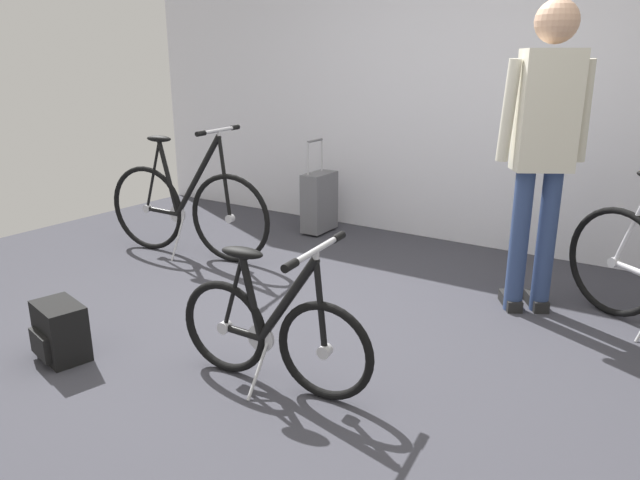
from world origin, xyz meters
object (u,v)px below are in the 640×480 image
object	(u,v)px
visitor_near_wall	(544,140)
rolling_suitcase	(319,202)
backpack_on_floor	(60,331)
display_bike_left	(187,208)
folding_bike_foreground	(272,329)

from	to	relation	value
visitor_near_wall	rolling_suitcase	world-z (taller)	visitor_near_wall
backpack_on_floor	rolling_suitcase	bearing A→B (deg)	93.90
visitor_near_wall	rolling_suitcase	size ratio (longest dim) A/B	2.17
display_bike_left	rolling_suitcase	bearing A→B (deg)	65.98
folding_bike_foreground	display_bike_left	distance (m)	2.11
rolling_suitcase	backpack_on_floor	world-z (taller)	rolling_suitcase
display_bike_left	rolling_suitcase	size ratio (longest dim) A/B	1.76
folding_bike_foreground	backpack_on_floor	distance (m)	1.15
folding_bike_foreground	visitor_near_wall	size ratio (longest dim) A/B	0.57
display_bike_left	backpack_on_floor	xyz separation A→B (m)	(0.68, -1.57, -0.24)
folding_bike_foreground	backpack_on_floor	xyz separation A→B (m)	(-1.07, -0.40, -0.14)
display_bike_left	rolling_suitcase	world-z (taller)	display_bike_left
visitor_near_wall	backpack_on_floor	size ratio (longest dim) A/B	5.38
folding_bike_foreground	rolling_suitcase	distance (m)	2.61
backpack_on_floor	visitor_near_wall	bearing A→B (deg)	46.73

